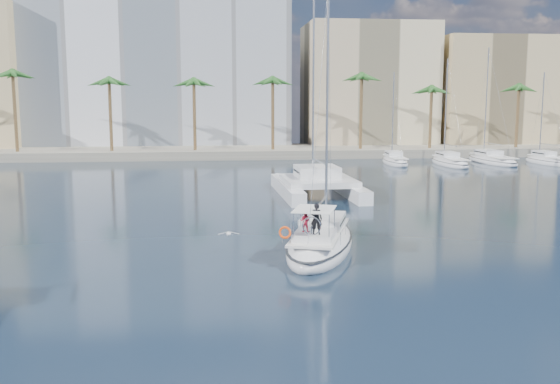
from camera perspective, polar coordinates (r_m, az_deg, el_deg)
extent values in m
plane|color=black|center=(31.44, -0.02, -6.79)|extent=(160.00, 160.00, 0.00)
cube|color=gray|center=(91.52, -4.23, 3.71)|extent=(120.00, 14.00, 1.20)
cube|color=silver|center=(103.65, -11.35, 11.55)|extent=(42.00, 16.00, 28.00)
cube|color=beige|center=(103.30, 7.98, 9.42)|extent=(20.00, 14.00, 20.00)
cube|color=tan|center=(108.10, 18.68, 8.48)|extent=(18.00, 12.00, 18.00)
cylinder|color=brown|center=(87.25, -4.16, 6.53)|extent=(0.44, 0.44, 10.50)
sphere|color=#24561F|center=(87.23, -4.20, 9.98)|extent=(3.60, 3.60, 3.60)
cylinder|color=brown|center=(94.84, 16.96, 6.34)|extent=(0.44, 0.44, 10.50)
sphere|color=#24561F|center=(94.82, 17.10, 9.51)|extent=(3.60, 3.60, 3.60)
ellipsoid|color=silver|center=(34.48, 3.72, -4.88)|extent=(6.37, 10.93, 2.16)
ellipsoid|color=black|center=(34.41, 3.72, -4.38)|extent=(6.44, 11.03, 0.18)
cube|color=silver|center=(34.11, 3.68, -3.62)|extent=(4.66, 8.16, 0.12)
cube|color=silver|center=(35.20, 3.96, -2.64)|extent=(3.17, 3.93, 0.60)
cube|color=black|center=(35.20, 3.96, -2.61)|extent=(3.07, 3.55, 0.14)
cylinder|color=#B7BABF|center=(35.72, 4.33, 8.06)|extent=(0.15, 0.15, 13.65)
cylinder|color=#B7BABF|center=(34.11, 3.78, -0.95)|extent=(1.41, 4.03, 0.11)
cube|color=silver|center=(32.12, 3.18, -3.94)|extent=(2.68, 3.09, 0.36)
cube|color=white|center=(31.75, 3.18, -1.57)|extent=(2.68, 3.09, 0.04)
torus|color=silver|center=(31.01, 2.92, -3.13)|extent=(0.93, 0.35, 0.96)
torus|color=#E3400B|center=(30.90, 0.46, -3.73)|extent=(0.66, 0.38, 0.64)
imported|color=black|center=(31.25, 3.35, -2.46)|extent=(0.67, 0.54, 1.60)
imported|color=#B01B31|center=(31.88, 2.30, -2.67)|extent=(0.67, 0.62, 1.12)
cube|color=silver|center=(54.02, 0.64, 0.29)|extent=(1.55, 12.95, 1.10)
cube|color=silver|center=(55.04, 6.06, 0.40)|extent=(1.55, 12.95, 1.10)
cube|color=silver|center=(53.74, 3.52, 1.04)|extent=(6.05, 7.26, 0.50)
cube|color=silver|center=(54.28, 3.39, 1.86)|extent=(3.66, 3.97, 1.00)
cube|color=black|center=(54.27, 3.39, 1.91)|extent=(3.66, 3.46, 0.18)
cylinder|color=#B7BABF|center=(55.84, 3.07, 10.40)|extent=(0.18, 0.18, 17.24)
ellipsoid|color=silver|center=(33.83, -4.72, -3.81)|extent=(0.24, 0.45, 0.21)
sphere|color=silver|center=(34.03, -4.73, -3.70)|extent=(0.12, 0.12, 0.12)
cube|color=gray|center=(33.81, -5.26, -3.77)|extent=(0.52, 0.19, 0.12)
cube|color=gray|center=(33.83, -4.17, -3.75)|extent=(0.52, 0.19, 0.12)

